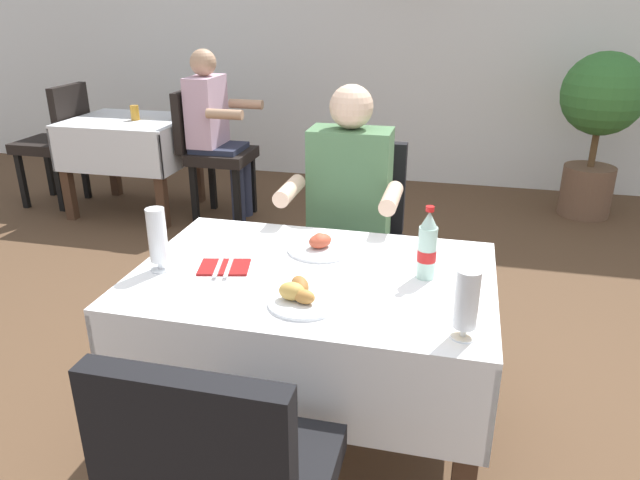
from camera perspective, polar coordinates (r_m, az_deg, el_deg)
name	(u,v)px	position (r m, az deg, el deg)	size (l,w,h in m)	color
ground_plane	(338,444)	(2.43, 1.76, -18.93)	(11.00, 11.00, 0.00)	brown
back_wall	(430,14)	(5.49, 10.50, 20.49)	(11.00, 0.12, 2.92)	white
main_dining_table	(313,316)	(2.10, -0.65, -7.26)	(1.21, 0.83, 0.73)	white
chair_far_diner_seat	(355,235)	(2.82, 3.38, 0.47)	(0.44, 0.50, 0.97)	black
seated_diner_far	(347,211)	(2.67, 2.60, 2.79)	(0.50, 0.46, 1.26)	#282D42
plate_near_camera	(300,296)	(1.82, -1.88, -5.37)	(0.22, 0.22, 0.07)	white
plate_far_diner	(320,246)	(2.19, 0.01, -0.54)	(0.24, 0.24, 0.07)	white
beer_glass_left	(158,238)	(2.07, -15.30, 0.15)	(0.07, 0.07, 0.22)	white
beer_glass_middle	(466,302)	(1.65, 13.86, -5.83)	(0.07, 0.07, 0.20)	white
cola_bottle_primary	(427,247)	(1.98, 10.24, -0.67)	(0.06, 0.06, 0.25)	silver
napkin_cutlery_set	(224,267)	(2.08, -9.16, -2.55)	(0.20, 0.20, 0.01)	maroon
background_dining_table	(132,144)	(4.90, -17.62, 8.80)	(0.90, 0.75, 0.73)	white
background_chair_left	(57,138)	(5.26, -23.88, 8.97)	(0.50, 0.44, 0.97)	black
background_chair_right	(210,147)	(4.60, -10.48, 8.80)	(0.50, 0.44, 0.97)	black
background_patron	(215,126)	(4.55, -10.05, 10.70)	(0.46, 0.50, 1.26)	#282D42
background_table_tumbler	(135,113)	(4.80, -17.33, 11.57)	(0.06, 0.06, 0.11)	#C68928
potted_plant_corner	(600,115)	(4.97, 25.24, 10.80)	(0.61, 0.61, 1.24)	brown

